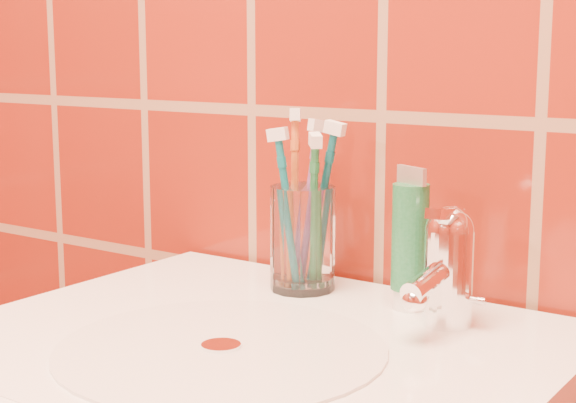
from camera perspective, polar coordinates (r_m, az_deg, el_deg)
The scene contains 8 objects.
glass_tumbler at distance 0.98m, azimuth 0.95°, elevation -2.39°, with size 0.07×0.07×0.12m, color white.
toothpaste_tube at distance 0.91m, azimuth 7.88°, elevation -2.70°, with size 0.04×0.04×0.15m.
faucet at distance 0.87m, azimuth 10.24°, elevation -3.90°, with size 0.05×0.11×0.12m.
toothbrush_0 at distance 0.99m, azimuth 0.43°, elevation 0.12°, with size 0.04×0.05×0.21m, color #CB5D23, non-canonical shape.
toothbrush_1 at distance 0.99m, azimuth 1.29°, elevation -0.20°, with size 0.03×0.05×0.20m, color #7E428D, non-canonical shape.
toothbrush_2 at distance 0.98m, azimuth 2.12°, elevation -0.36°, with size 0.06×0.03×0.20m, color #0B5664, non-canonical shape.
toothbrush_3 at distance 0.97m, azimuth 0.05°, elevation -0.63°, with size 0.05×0.03×0.19m, color #0D6775, non-canonical shape.
toothbrush_4 at distance 0.97m, azimuth 1.64°, elevation -0.81°, with size 0.04×0.04×0.18m, color #1E713C, non-canonical shape.
Camera 1 is at (0.48, 0.32, 1.12)m, focal length 55.00 mm.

